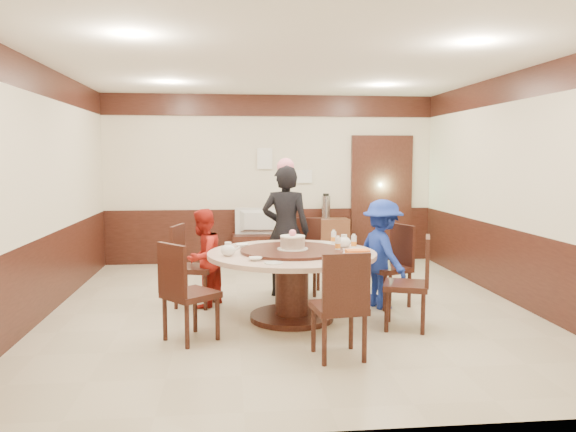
{
  "coord_description": "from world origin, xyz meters",
  "views": [
    {
      "loc": [
        -0.7,
        -6.42,
        1.77
      ],
      "look_at": [
        -0.03,
        -0.05,
        1.1
      ],
      "focal_mm": 35.0,
      "sensor_mm": 36.0,
      "label": 1
    }
  ],
  "objects": [
    {
      "name": "room",
      "position": [
        0.01,
        0.01,
        1.08
      ],
      "size": [
        6.0,
        6.04,
        2.84
      ],
      "color": "beige",
      "rests_on": "ground"
    },
    {
      "name": "banquet_table",
      "position": [
        -0.03,
        -0.45,
        0.53
      ],
      "size": [
        1.83,
        1.83,
        0.78
      ],
      "color": "#331610",
      "rests_on": "ground"
    },
    {
      "name": "chair_0",
      "position": [
        1.2,
        0.01,
        0.3
      ],
      "size": [
        0.58,
        0.57,
        0.97
      ],
      "rotation": [
        0.0,
        0.0,
        1.96
      ],
      "color": "#331610",
      "rests_on": "ground"
    },
    {
      "name": "chair_1",
      "position": [
        0.26,
        0.75,
        0.3
      ],
      "size": [
        0.55,
        0.55,
        0.97
      ],
      "rotation": [
        0.0,
        0.0,
        2.85
      ],
      "color": "#331610",
      "rests_on": "ground"
    },
    {
      "name": "chair_2",
      "position": [
        -1.13,
        0.25,
        0.3
      ],
      "size": [
        0.55,
        0.54,
        0.97
      ],
      "rotation": [
        0.0,
        0.0,
        4.45
      ],
      "color": "#331610",
      "rests_on": "ground"
    },
    {
      "name": "chair_3",
      "position": [
        -1.09,
        -1.06,
        0.3
      ],
      "size": [
        0.62,
        0.62,
        0.97
      ],
      "rotation": [
        0.0,
        0.0,
        5.41
      ],
      "color": "#331610",
      "rests_on": "ground"
    },
    {
      "name": "chair_4",
      "position": [
        0.26,
        -1.68,
        0.3
      ],
      "size": [
        0.49,
        0.49,
        0.97
      ],
      "rotation": [
        0.0,
        0.0,
        6.39
      ],
      "color": "#331610",
      "rests_on": "ground"
    },
    {
      "name": "chair_5",
      "position": [
        1.13,
        -0.9,
        0.3
      ],
      "size": [
        0.57,
        0.56,
        0.97
      ],
      "rotation": [
        0.0,
        0.0,
        7.51
      ],
      "color": "#331610",
      "rests_on": "ground"
    },
    {
      "name": "person_standing",
      "position": [
        0.02,
        0.63,
        0.84
      ],
      "size": [
        0.69,
        0.54,
        1.67
      ],
      "primitive_type": "imported",
      "rotation": [
        0.0,
        0.0,
        2.9
      ],
      "color": "black",
      "rests_on": "ground"
    },
    {
      "name": "person_red",
      "position": [
        -1.02,
        0.2,
        0.58
      ],
      "size": [
        0.66,
        0.71,
        1.17
      ],
      "primitive_type": "imported",
      "rotation": [
        0.0,
        0.0,
        4.22
      ],
      "color": "#AD1F17",
      "rests_on": "ground"
    },
    {
      "name": "person_blue",
      "position": [
        1.09,
        -0.06,
        0.64
      ],
      "size": [
        0.69,
        0.93,
        1.28
      ],
      "primitive_type": "imported",
      "rotation": [
        0.0,
        0.0,
        1.86
      ],
      "color": "#182F9A",
      "rests_on": "ground"
    },
    {
      "name": "birthday_cake",
      "position": [
        -0.02,
        -0.46,
        0.86
      ],
      "size": [
        0.33,
        0.33,
        0.22
      ],
      "color": "white",
      "rests_on": "banquet_table"
    },
    {
      "name": "teapot_left",
      "position": [
        -0.71,
        -0.62,
        0.81
      ],
      "size": [
        0.17,
        0.15,
        0.13
      ],
      "primitive_type": "ellipsoid",
      "color": "white",
      "rests_on": "banquet_table"
    },
    {
      "name": "teapot_right",
      "position": [
        0.6,
        -0.19,
        0.81
      ],
      "size": [
        0.17,
        0.15,
        0.13
      ],
      "primitive_type": "ellipsoid",
      "color": "white",
      "rests_on": "banquet_table"
    },
    {
      "name": "bowl_0",
      "position": [
        -0.56,
        -0.07,
        0.77
      ],
      "size": [
        0.16,
        0.16,
        0.04
      ],
      "primitive_type": "imported",
      "color": "white",
      "rests_on": "banquet_table"
    },
    {
      "name": "bowl_1",
      "position": [
        0.36,
        -1.02,
        0.77
      ],
      "size": [
        0.12,
        0.12,
        0.04
      ],
      "primitive_type": "imported",
      "color": "white",
      "rests_on": "banquet_table"
    },
    {
      "name": "bowl_2",
      "position": [
        -0.44,
        -0.92,
        0.77
      ],
      "size": [
        0.14,
        0.14,
        0.03
      ],
      "primitive_type": "imported",
      "color": "white",
      "rests_on": "banquet_table"
    },
    {
      "name": "bowl_3",
      "position": [
        0.66,
        -0.59,
        0.77
      ],
      "size": [
        0.15,
        0.15,
        0.05
      ],
      "primitive_type": "imported",
      "color": "white",
      "rests_on": "banquet_table"
    },
    {
      "name": "saucer_near",
      "position": [
        -0.28,
        -1.1,
        0.76
      ],
      "size": [
        0.18,
        0.18,
        0.01
      ],
      "primitive_type": "cylinder",
      "color": "white",
      "rests_on": "banquet_table"
    },
    {
      "name": "saucer_far",
      "position": [
        0.42,
        0.05,
        0.76
      ],
      "size": [
        0.18,
        0.18,
        0.01
      ],
      "primitive_type": "cylinder",
      "color": "white",
      "rests_on": "banquet_table"
    },
    {
      "name": "shrimp_platter",
      "position": [
        0.63,
        -0.76,
        0.78
      ],
      "size": [
        0.3,
        0.2,
        0.06
      ],
      "color": "white",
      "rests_on": "banquet_table"
    },
    {
      "name": "bottle_0",
      "position": [
        0.47,
        -0.52,
        0.83
      ],
      "size": [
        0.06,
        0.06,
        0.16
      ],
      "primitive_type": "cylinder",
      "color": "white",
      "rests_on": "banquet_table"
    },
    {
      "name": "bottle_1",
      "position": [
        0.67,
        -0.39,
        0.83
      ],
      "size": [
        0.06,
        0.06,
        0.16
      ],
      "primitive_type": "cylinder",
      "color": "white",
      "rests_on": "banquet_table"
    },
    {
      "name": "bottle_2",
      "position": [
        0.51,
        -0.02,
        0.83
      ],
      "size": [
        0.06,
        0.06,
        0.16
      ],
      "primitive_type": "cylinder",
      "color": "white",
      "rests_on": "banquet_table"
    },
    {
      "name": "tv_stand",
      "position": [
        -0.23,
        2.75,
        0.25
      ],
      "size": [
        0.85,
        0.45,
        0.5
      ],
      "primitive_type": "cube",
      "color": "#331610",
      "rests_on": "ground"
    },
    {
      "name": "television",
      "position": [
        -0.23,
        2.75,
        0.72
      ],
      "size": [
        0.77,
        0.15,
        0.44
      ],
      "primitive_type": "imported",
      "rotation": [
        0.0,
        0.0,
        3.08
      ],
      "color": "gray",
      "rests_on": "tv_stand"
    },
    {
      "name": "side_cabinet",
      "position": [
        0.88,
        2.78,
        0.38
      ],
      "size": [
        0.8,
        0.4,
        0.75
      ],
      "primitive_type": "cube",
      "color": "brown",
      "rests_on": "ground"
    },
    {
      "name": "thermos",
      "position": [
        0.91,
        2.78,
        0.94
      ],
      "size": [
        0.15,
        0.15,
        0.38
      ],
      "primitive_type": "cylinder",
      "color": "silver",
      "rests_on": "side_cabinet"
    },
    {
      "name": "notice_left",
      "position": [
        -0.1,
        2.96,
        1.75
      ],
      "size": [
        0.25,
        0.0,
        0.35
      ],
      "primitive_type": "cube",
      "color": "white",
      "rests_on": "room"
    },
    {
      "name": "notice_right",
      "position": [
        0.55,
        2.96,
        1.45
      ],
      "size": [
        0.3,
        0.0,
        0.22
      ],
      "primitive_type": "cube",
      "color": "white",
      "rests_on": "room"
    }
  ]
}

